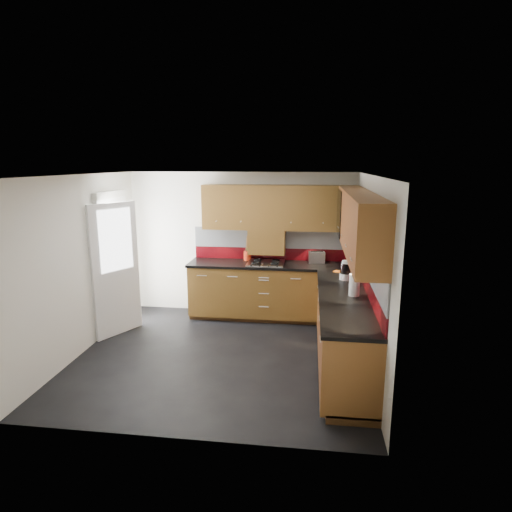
# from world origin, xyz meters

# --- Properties ---
(room) EXTENTS (4.00, 3.80, 2.64)m
(room) POSITION_xyz_m (0.00, 0.00, 1.50)
(room) COLOR black
(base_cabinets) EXTENTS (2.70, 3.20, 0.95)m
(base_cabinets) POSITION_xyz_m (1.07, 0.72, 0.44)
(base_cabinets) COLOR #593813
(base_cabinets) RESTS_ON room
(countertop) EXTENTS (2.72, 3.22, 0.04)m
(countertop) POSITION_xyz_m (1.05, 0.70, 0.92)
(countertop) COLOR black
(countertop) RESTS_ON base_cabinets
(backsplash) EXTENTS (2.70, 3.20, 0.54)m
(backsplash) POSITION_xyz_m (1.28, 0.93, 1.21)
(backsplash) COLOR maroon
(backsplash) RESTS_ON countertop
(upper_cabinets) EXTENTS (2.50, 3.20, 0.72)m
(upper_cabinets) POSITION_xyz_m (1.23, 0.78, 1.84)
(upper_cabinets) COLOR #593813
(upper_cabinets) RESTS_ON room
(extractor_hood) EXTENTS (0.60, 0.33, 0.40)m
(extractor_hood) POSITION_xyz_m (0.45, 1.64, 1.28)
(extractor_hood) COLOR #593813
(extractor_hood) RESTS_ON room
(glass_cabinet) EXTENTS (0.32, 0.80, 0.66)m
(glass_cabinet) POSITION_xyz_m (1.71, 1.07, 1.87)
(glass_cabinet) COLOR black
(glass_cabinet) RESTS_ON room
(back_door) EXTENTS (0.42, 1.19, 2.04)m
(back_door) POSITION_xyz_m (-1.78, 0.75, 1.03)
(back_door) COLOR white
(back_door) RESTS_ON room
(gas_hob) EXTENTS (0.60, 0.52, 0.05)m
(gas_hob) POSITION_xyz_m (0.45, 1.47, 0.96)
(gas_hob) COLOR silver
(gas_hob) RESTS_ON countertop
(utensil_pot) EXTENTS (0.12, 0.12, 0.44)m
(utensil_pot) POSITION_xyz_m (0.12, 1.69, 1.04)
(utensil_pot) COLOR red
(utensil_pot) RESTS_ON countertop
(toaster) EXTENTS (0.28, 0.18, 0.19)m
(toaster) POSITION_xyz_m (1.27, 1.66, 1.03)
(toaster) COLOR silver
(toaster) RESTS_ON countertop
(food_processor) EXTENTS (0.16, 0.16, 0.27)m
(food_processor) POSITION_xyz_m (1.66, 0.66, 1.06)
(food_processor) COLOR white
(food_processor) RESTS_ON countertop
(paper_towel) EXTENTS (0.15, 0.15, 0.27)m
(paper_towel) POSITION_xyz_m (1.71, -0.08, 1.08)
(paper_towel) COLOR white
(paper_towel) RESTS_ON countertop
(orange_cloth) EXTENTS (0.16, 0.15, 0.01)m
(orange_cloth) POSITION_xyz_m (1.59, 1.08, 0.95)
(orange_cloth) COLOR orange
(orange_cloth) RESTS_ON countertop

